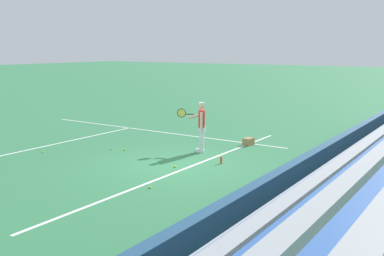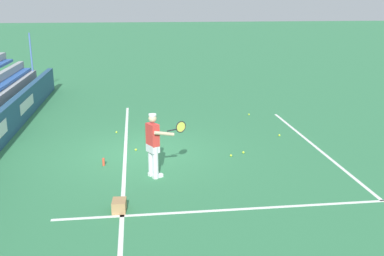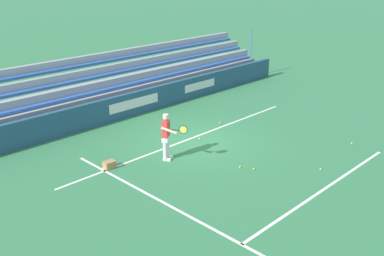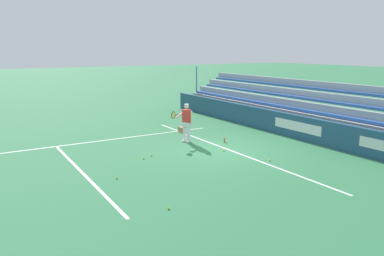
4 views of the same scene
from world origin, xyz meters
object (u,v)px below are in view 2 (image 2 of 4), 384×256
Objects in this scene: tennis_ball_far_left at (279,135)px; water_bottle at (104,162)px; ball_box_cardboard at (119,206)px; tennis_ball_toward_net at (136,150)px; tennis_ball_by_box at (243,152)px; tennis_ball_stray_back at (249,114)px; tennis_player at (154,145)px; tennis_ball_midcourt at (116,132)px; tennis_ball_on_baseline at (231,155)px.

water_bottle is at bearing -70.02° from tennis_ball_far_left.
ball_box_cardboard is 4.11m from tennis_ball_toward_net.
tennis_ball_stray_back is (-4.54, 1.32, 0.00)m from tennis_ball_by_box.
tennis_player is 25.98× the size of tennis_ball_midcourt.
tennis_player is 25.98× the size of tennis_ball_toward_net.
tennis_ball_stray_back is at bearing 163.79° from tennis_ball_by_box.
tennis_ball_on_baseline is at bearing -20.17° from tennis_ball_stray_back.
tennis_ball_on_baseline is 1.00× the size of tennis_ball_far_left.
tennis_player reaches higher than tennis_ball_by_box.
ball_box_cardboard is at bearing -46.69° from tennis_ball_by_box.
tennis_ball_midcourt and tennis_ball_far_left have the same top height.
tennis_ball_toward_net is 4.98m from tennis_ball_far_left.
tennis_ball_midcourt is at bearing -177.40° from ball_box_cardboard.
ball_box_cardboard reaches higher than tennis_ball_stray_back.
tennis_ball_midcourt is (-4.19, -1.14, -0.86)m from tennis_player.
ball_box_cardboard is 6.06× the size of tennis_ball_stray_back.
water_bottle is at bearing -4.41° from tennis_ball_midcourt.
tennis_ball_midcourt is at bearing -129.72° from tennis_ball_on_baseline.
water_bottle is (1.18, -0.91, 0.08)m from tennis_ball_toward_net.
water_bottle is at bearing -169.83° from ball_box_cardboard.
tennis_ball_by_box and tennis_ball_stray_back have the same top height.
tennis_ball_on_baseline is at bearing -62.33° from tennis_ball_by_box.
tennis_ball_stray_back is (-1.88, 5.23, 0.00)m from tennis_ball_midcourt.
tennis_ball_by_box is 1.00× the size of tennis_ball_stray_back.
tennis_ball_midcourt is at bearing -164.72° from tennis_player.
tennis_ball_on_baseline is (0.23, -0.43, 0.00)m from tennis_ball_by_box.
tennis_player is at bearing -61.13° from tennis_ball_by_box.
tennis_player reaches higher than tennis_ball_toward_net.
tennis_player reaches higher than tennis_ball_on_baseline.
tennis_ball_toward_net is at bearing -49.66° from tennis_ball_stray_back.
ball_box_cardboard is at bearing -46.45° from tennis_ball_far_left.
tennis_ball_on_baseline is at bearing 119.09° from tennis_player.
water_bottle is (-1.01, -1.39, -0.78)m from tennis_player.
water_bottle is (-2.91, -0.52, -0.02)m from ball_box_cardboard.
tennis_ball_on_baseline is 0.30× the size of water_bottle.
water_bottle reaches higher than tennis_ball_on_baseline.
tennis_ball_far_left is at bearing 131.21° from tennis_ball_on_baseline.
tennis_ball_far_left is at bearing 133.55° from ball_box_cardboard.
tennis_ball_by_box is at bearing 133.31° from ball_box_cardboard.
tennis_ball_midcourt is (-2.66, -3.91, 0.00)m from tennis_ball_by_box.
tennis_player is 2.40m from tennis_ball_toward_net.
tennis_ball_by_box is at bearing 118.87° from tennis_player.
tennis_ball_stray_back is 5.08m from tennis_ball_on_baseline.
tennis_player reaches higher than tennis_ball_stray_back.
tennis_ball_by_box is (-1.52, 2.77, -0.86)m from tennis_player.
tennis_player is 7.37m from tennis_ball_stray_back.
tennis_ball_by_box is 1.00× the size of tennis_ball_on_baseline.
tennis_ball_toward_net is 2.95m from tennis_ball_on_baseline.
tennis_ball_far_left is (-1.59, 1.64, 0.00)m from tennis_ball_by_box.
tennis_player reaches higher than ball_box_cardboard.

